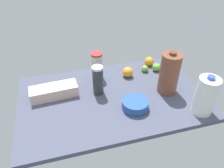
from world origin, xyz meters
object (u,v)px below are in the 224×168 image
(milk_jug, at_px, (205,96))
(lime_near_front, at_px, (145,69))
(lime_by_jug, at_px, (156,67))
(orange_beside_bowl, at_px, (149,61))
(chocolate_milk_jug, at_px, (169,74))
(shaker_bottle, at_px, (98,80))
(orange_far_back, at_px, (128,72))
(egg_carton, at_px, (54,91))
(tumbler_cup, at_px, (97,66))
(mixing_bowl, at_px, (135,104))

(milk_jug, bearing_deg, lime_near_front, 106.85)
(lime_by_jug, relative_size, orange_beside_bowl, 0.87)
(chocolate_milk_jug, xyz_separation_m, shaker_bottle, (-0.45, 0.10, -0.04))
(orange_far_back, bearing_deg, egg_carton, -170.67)
(tumbler_cup, height_order, lime_by_jug, tumbler_cup)
(milk_jug, distance_m, orange_beside_bowl, 0.60)
(shaker_bottle, distance_m, orange_beside_bowl, 0.53)
(chocolate_milk_jug, distance_m, orange_beside_bowl, 0.36)
(lime_near_front, bearing_deg, lime_by_jug, -8.47)
(egg_carton, bearing_deg, orange_far_back, 5.92)
(orange_beside_bowl, bearing_deg, egg_carton, -165.46)
(lime_near_front, relative_size, orange_beside_bowl, 0.72)
(mixing_bowl, xyz_separation_m, orange_far_back, (0.07, 0.34, 0.01))
(tumbler_cup, height_order, egg_carton, tumbler_cup)
(chocolate_milk_jug, bearing_deg, mixing_bowl, -158.30)
(tumbler_cup, distance_m, chocolate_milk_jug, 0.51)
(lime_by_jug, relative_size, orange_far_back, 0.81)
(lime_near_front, bearing_deg, chocolate_milk_jug, -79.85)
(milk_jug, relative_size, chocolate_milk_jug, 0.87)
(orange_far_back, relative_size, orange_beside_bowl, 1.07)
(milk_jug, xyz_separation_m, orange_far_back, (-0.30, 0.48, -0.08))
(lime_near_front, bearing_deg, egg_carton, -170.25)
(tumbler_cup, xyz_separation_m, shaker_bottle, (-0.03, -0.18, 0.00))
(milk_jug, bearing_deg, egg_carton, 155.15)
(chocolate_milk_jug, xyz_separation_m, lime_near_front, (-0.05, 0.27, -0.11))
(milk_jug, height_order, orange_far_back, milk_jug)
(tumbler_cup, relative_size, milk_jug, 0.78)
(egg_carton, relative_size, lime_near_front, 5.90)
(mixing_bowl, bearing_deg, egg_carton, 151.58)
(egg_carton, distance_m, orange_far_back, 0.55)
(orange_beside_bowl, bearing_deg, lime_near_front, -130.83)
(egg_carton, relative_size, lime_by_jug, 4.91)
(lime_by_jug, distance_m, orange_far_back, 0.24)
(shaker_bottle, height_order, orange_far_back, shaker_bottle)
(chocolate_milk_jug, relative_size, lime_near_front, 5.74)
(tumbler_cup, bearing_deg, shaker_bottle, -100.77)
(milk_jug, bearing_deg, orange_far_back, 122.41)
(milk_jug, distance_m, lime_near_front, 0.54)
(lime_by_jug, bearing_deg, orange_far_back, -176.03)
(lime_by_jug, height_order, orange_far_back, orange_far_back)
(shaker_bottle, bearing_deg, orange_beside_bowl, 26.98)
(egg_carton, height_order, shaker_bottle, shaker_bottle)
(tumbler_cup, height_order, shaker_bottle, shaker_bottle)
(egg_carton, relative_size, milk_jug, 1.18)
(tumbler_cup, distance_m, orange_far_back, 0.23)
(lime_near_front, bearing_deg, mixing_bowl, -120.54)
(tumbler_cup, height_order, mixing_bowl, tumbler_cup)
(lime_near_front, distance_m, orange_beside_bowl, 0.10)
(lime_by_jug, bearing_deg, egg_carton, -172.31)
(mixing_bowl, distance_m, shaker_bottle, 0.29)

